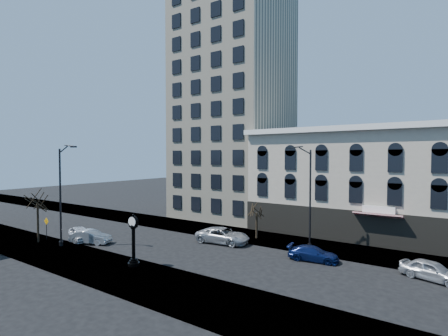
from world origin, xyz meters
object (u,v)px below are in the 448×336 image
Objects in this scene: car_near_a at (80,234)px; street_lamp_near at (65,168)px; warning_sign at (46,225)px; car_near_b at (91,237)px; street_clock at (134,242)px.

street_lamp_near is at bearing -129.51° from car_near_a.
street_lamp_near is 7.61m from warning_sign.
street_lamp_near is at bearing 142.43° from car_near_b.
car_near_a is (2.96, 2.07, -1.04)m from warning_sign.
car_near_a is at bearing 163.08° from street_clock.
car_near_a is (-1.41, 2.35, -7.26)m from street_lamp_near.
car_near_a is at bearing 65.88° from car_near_b.
street_lamp_near is at bearing 174.42° from street_clock.
car_near_a is (-11.58, 2.51, -1.33)m from street_clock.
street_clock is at bearing -82.65° from car_near_a.
street_clock is at bearing -3.10° from warning_sign.
street_lamp_near is 7.68m from car_near_b.
warning_sign is (-14.53, 0.45, -0.29)m from street_clock.
street_lamp_near reaches higher than car_near_b.
warning_sign reaches higher than car_near_a.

